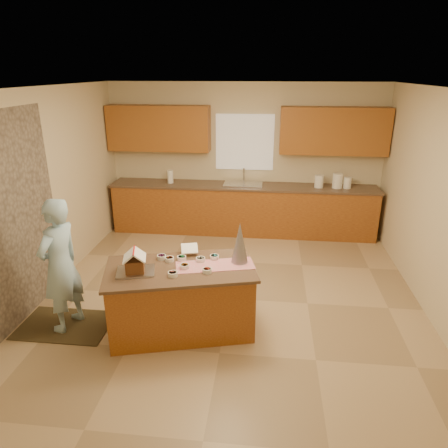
{
  "coord_description": "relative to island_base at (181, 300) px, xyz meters",
  "views": [
    {
      "loc": [
        0.45,
        -4.78,
        2.9
      ],
      "look_at": [
        -0.1,
        0.2,
        1.0
      ],
      "focal_mm": 32.84,
      "sensor_mm": 36.0,
      "label": 1
    }
  ],
  "objects": [
    {
      "name": "floor",
      "position": [
        0.49,
        0.74,
        -0.39
      ],
      "size": [
        5.5,
        5.5,
        0.0
      ],
      "primitive_type": "plane",
      "color": "tan",
      "rests_on": "ground"
    },
    {
      "name": "ceiling",
      "position": [
        0.49,
        0.74,
        2.31
      ],
      "size": [
        5.5,
        5.5,
        0.0
      ],
      "primitive_type": "plane",
      "color": "silver",
      "rests_on": "floor"
    },
    {
      "name": "wall_back",
      "position": [
        0.49,
        3.49,
        0.96
      ],
      "size": [
        5.5,
        5.5,
        0.0
      ],
      "primitive_type": "plane",
      "color": "beige",
      "rests_on": "floor"
    },
    {
      "name": "wall_front",
      "position": [
        0.49,
        -2.01,
        0.96
      ],
      "size": [
        5.5,
        5.5,
        0.0
      ],
      "primitive_type": "plane",
      "color": "beige",
      "rests_on": "floor"
    },
    {
      "name": "wall_left",
      "position": [
        -2.01,
        0.74,
        0.96
      ],
      "size": [
        5.5,
        5.5,
        0.0
      ],
      "primitive_type": "plane",
      "color": "beige",
      "rests_on": "floor"
    },
    {
      "name": "wall_right",
      "position": [
        2.99,
        0.74,
        0.96
      ],
      "size": [
        5.5,
        5.5,
        0.0
      ],
      "primitive_type": "plane",
      "color": "beige",
      "rests_on": "floor"
    },
    {
      "name": "stone_accent",
      "position": [
        -1.99,
        -0.06,
        0.86
      ],
      "size": [
        0.0,
        2.5,
        2.5
      ],
      "primitive_type": "plane",
      "rotation": [
        1.57,
        0.0,
        1.57
      ],
      "color": "gray",
      "rests_on": "wall_left"
    },
    {
      "name": "window_curtain",
      "position": [
        0.49,
        3.46,
        1.26
      ],
      "size": [
        1.05,
        0.03,
        1.0
      ],
      "primitive_type": "cube",
      "color": "white",
      "rests_on": "wall_back"
    },
    {
      "name": "back_counter_base",
      "position": [
        0.49,
        3.19,
        0.05
      ],
      "size": [
        4.8,
        0.6,
        0.88
      ],
      "primitive_type": "cube",
      "color": "#9C5C20",
      "rests_on": "floor"
    },
    {
      "name": "back_counter_top",
      "position": [
        0.49,
        3.19,
        0.51
      ],
      "size": [
        4.85,
        0.63,
        0.04
      ],
      "primitive_type": "cube",
      "color": "brown",
      "rests_on": "back_counter_base"
    },
    {
      "name": "upper_cabinet_left",
      "position": [
        -1.06,
        3.31,
        1.51
      ],
      "size": [
        1.85,
        0.35,
        0.8
      ],
      "primitive_type": "cube",
      "color": "#9A6421",
      "rests_on": "wall_back"
    },
    {
      "name": "upper_cabinet_right",
      "position": [
        2.04,
        3.31,
        1.51
      ],
      "size": [
        1.85,
        0.35,
        0.8
      ],
      "primitive_type": "cube",
      "color": "#9A6421",
      "rests_on": "wall_back"
    },
    {
      "name": "sink",
      "position": [
        0.49,
        3.19,
        0.5
      ],
      "size": [
        0.7,
        0.45,
        0.12
      ],
      "primitive_type": "cube",
      "color": "silver",
      "rests_on": "back_counter_top"
    },
    {
      "name": "faucet",
      "position": [
        0.49,
        3.37,
        0.67
      ],
      "size": [
        0.03,
        0.03,
        0.28
      ],
      "primitive_type": "cylinder",
      "color": "silver",
      "rests_on": "back_counter_top"
    },
    {
      "name": "island_base",
      "position": [
        0.0,
        0.0,
        0.0
      ],
      "size": [
        1.74,
        1.17,
        0.78
      ],
      "primitive_type": "cube",
      "rotation": [
        0.0,
        0.0,
        0.26
      ],
      "color": "#9C5C20",
      "rests_on": "floor"
    },
    {
      "name": "island_top",
      "position": [
        0.0,
        0.0,
        0.41
      ],
      "size": [
        1.82,
        1.26,
        0.04
      ],
      "primitive_type": "cube",
      "rotation": [
        0.0,
        0.0,
        0.26
      ],
      "color": "brown",
      "rests_on": "island_base"
    },
    {
      "name": "table_runner",
      "position": [
        0.38,
        0.1,
        0.43
      ],
      "size": [
        0.93,
        0.53,
        0.01
      ],
      "primitive_type": "cube",
      "rotation": [
        0.0,
        0.0,
        0.26
      ],
      "color": "red",
      "rests_on": "island_top"
    },
    {
      "name": "baking_tray",
      "position": [
        -0.46,
        -0.17,
        0.43
      ],
      "size": [
        0.47,
        0.39,
        0.02
      ],
      "primitive_type": "cube",
      "rotation": [
        0.0,
        0.0,
        0.26
      ],
      "color": "silver",
      "rests_on": "island_top"
    },
    {
      "name": "cookbook",
      "position": [
        0.04,
        0.36,
        0.5
      ],
      "size": [
        0.23,
        0.2,
        0.08
      ],
      "primitive_type": "cube",
      "rotation": [
        -1.13,
        0.0,
        0.26
      ],
      "color": "white",
      "rests_on": "island_top"
    },
    {
      "name": "tinsel_tree",
      "position": [
        0.65,
        0.22,
        0.67
      ],
      "size": [
        0.24,
        0.24,
        0.49
      ],
      "primitive_type": "cone",
      "rotation": [
        0.0,
        0.0,
        0.26
      ],
      "color": "#B6B7C3",
      "rests_on": "island_top"
    },
    {
      "name": "rug",
      "position": [
        -1.42,
        -0.09,
        -0.38
      ],
      "size": [
        1.08,
        0.7,
        0.01
      ],
      "primitive_type": "cube",
      "color": "black",
      "rests_on": "floor"
    },
    {
      "name": "boy",
      "position": [
        -1.37,
        -0.09,
        0.42
      ],
      "size": [
        0.52,
        0.66,
        1.59
      ],
      "primitive_type": "imported",
      "rotation": [
        0.0,
        0.0,
        -1.84
      ],
      "color": "#A8D4EF",
      "rests_on": "rug"
    },
    {
      "name": "canister_a",
      "position": [
        1.85,
        3.19,
        0.64
      ],
      "size": [
        0.16,
        0.16,
        0.22
      ],
      "primitive_type": "cylinder",
      "color": "white",
      "rests_on": "back_counter_top"
    },
    {
      "name": "canister_b",
      "position": [
        2.17,
        3.19,
        0.66
      ],
      "size": [
        0.18,
        0.18,
        0.26
      ],
      "primitive_type": "cylinder",
      "color": "white",
      "rests_on": "back_counter_top"
    },
    {
      "name": "canister_c",
      "position": [
        2.34,
        3.19,
        0.63
      ],
      "size": [
        0.14,
        0.14,
        0.2
      ],
      "primitive_type": "cylinder",
      "color": "white",
      "rests_on": "back_counter_top"
    },
    {
      "name": "paper_towel",
      "position": [
        -0.86,
        3.19,
        0.65
      ],
      "size": [
        0.11,
        0.11,
        0.24
      ],
      "primitive_type": "cylinder",
      "color": "white",
      "rests_on": "back_counter_top"
    },
    {
      "name": "gingerbread_house",
      "position": [
        -0.46,
        -0.17,
        0.54
      ],
      "size": [
        0.3,
        0.3,
        0.25
      ],
      "color": "brown",
      "rests_on": "baking_tray"
    },
    {
      "name": "candy_bowls",
      "position": [
        0.06,
        0.09,
        0.45
      ],
      "size": [
        0.72,
        0.57,
        0.05
      ],
      "color": "orange",
      "rests_on": "island_top"
    }
  ]
}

